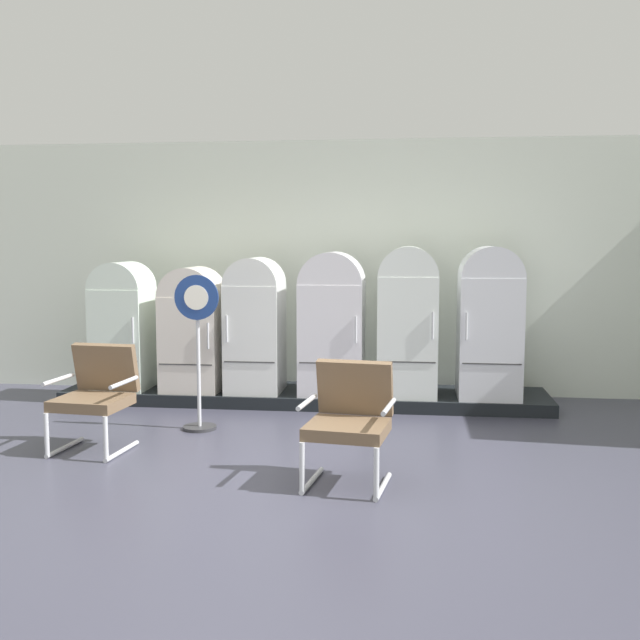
{
  "coord_description": "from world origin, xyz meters",
  "views": [
    {
      "loc": [
        1.15,
        -5.0,
        1.81
      ],
      "look_at": [
        0.21,
        2.75,
        0.95
      ],
      "focal_mm": 41.58,
      "sensor_mm": 36.0,
      "label": 1
    }
  ],
  "objects_px": {
    "sign_stand": "(198,358)",
    "refrigerator_5": "(489,318)",
    "refrigerator_1": "(193,326)",
    "armchair_right": "(350,416)",
    "refrigerator_4": "(408,317)",
    "refrigerator_0": "(123,322)",
    "refrigerator_2": "(255,321)",
    "refrigerator_3": "(332,319)",
    "armchair_left": "(96,392)"
  },
  "relations": [
    {
      "from": "refrigerator_5",
      "to": "sign_stand",
      "type": "distance_m",
      "value": 3.07
    },
    {
      "from": "armchair_left",
      "to": "refrigerator_4",
      "type": "bearing_deg",
      "value": 36.14
    },
    {
      "from": "refrigerator_0",
      "to": "refrigerator_3",
      "type": "xyz_separation_m",
      "value": [
        2.35,
        0.03,
        0.06
      ]
    },
    {
      "from": "armchair_right",
      "to": "refrigerator_2",
      "type": "bearing_deg",
      "value": 115.97
    },
    {
      "from": "refrigerator_0",
      "to": "refrigerator_4",
      "type": "relative_size",
      "value": 0.89
    },
    {
      "from": "refrigerator_0",
      "to": "refrigerator_2",
      "type": "bearing_deg",
      "value": 0.3
    },
    {
      "from": "armchair_left",
      "to": "refrigerator_5",
      "type": "bearing_deg",
      "value": 28.95
    },
    {
      "from": "refrigerator_5",
      "to": "sign_stand",
      "type": "relative_size",
      "value": 1.08
    },
    {
      "from": "refrigerator_1",
      "to": "refrigerator_2",
      "type": "bearing_deg",
      "value": 0.47
    },
    {
      "from": "refrigerator_0",
      "to": "refrigerator_2",
      "type": "distance_m",
      "value": 1.5
    },
    {
      "from": "refrigerator_2",
      "to": "sign_stand",
      "type": "bearing_deg",
      "value": -104.29
    },
    {
      "from": "refrigerator_0",
      "to": "sign_stand",
      "type": "height_order",
      "value": "refrigerator_0"
    },
    {
      "from": "refrigerator_5",
      "to": "armchair_right",
      "type": "bearing_deg",
      "value": -116.33
    },
    {
      "from": "refrigerator_5",
      "to": "sign_stand",
      "type": "xyz_separation_m",
      "value": [
        -2.82,
        -1.19,
        -0.29
      ]
    },
    {
      "from": "refrigerator_3",
      "to": "refrigerator_4",
      "type": "height_order",
      "value": "refrigerator_4"
    },
    {
      "from": "refrigerator_5",
      "to": "refrigerator_1",
      "type": "bearing_deg",
      "value": -179.77
    },
    {
      "from": "refrigerator_5",
      "to": "armchair_left",
      "type": "bearing_deg",
      "value": -151.05
    },
    {
      "from": "armchair_right",
      "to": "sign_stand",
      "type": "distance_m",
      "value": 2.08
    },
    {
      "from": "refrigerator_3",
      "to": "sign_stand",
      "type": "distance_m",
      "value": 1.68
    },
    {
      "from": "refrigerator_0",
      "to": "sign_stand",
      "type": "relative_size",
      "value": 0.96
    },
    {
      "from": "refrigerator_2",
      "to": "armchair_right",
      "type": "distance_m",
      "value": 2.87
    },
    {
      "from": "armchair_left",
      "to": "armchair_right",
      "type": "height_order",
      "value": "same"
    },
    {
      "from": "refrigerator_4",
      "to": "refrigerator_5",
      "type": "bearing_deg",
      "value": 0.27
    },
    {
      "from": "refrigerator_2",
      "to": "refrigerator_5",
      "type": "xyz_separation_m",
      "value": [
        2.51,
        0.01,
        0.07
      ]
    },
    {
      "from": "refrigerator_1",
      "to": "refrigerator_4",
      "type": "relative_size",
      "value": 0.86
    },
    {
      "from": "refrigerator_4",
      "to": "refrigerator_5",
      "type": "xyz_separation_m",
      "value": [
        0.85,
        0.0,
        0.0
      ]
    },
    {
      "from": "armchair_left",
      "to": "refrigerator_0",
      "type": "bearing_deg",
      "value": 105.03
    },
    {
      "from": "refrigerator_1",
      "to": "armchair_left",
      "type": "bearing_deg",
      "value": -98.54
    },
    {
      "from": "sign_stand",
      "to": "refrigerator_5",
      "type": "bearing_deg",
      "value": 22.92
    },
    {
      "from": "refrigerator_1",
      "to": "sign_stand",
      "type": "bearing_deg",
      "value": -71.46
    },
    {
      "from": "refrigerator_4",
      "to": "sign_stand",
      "type": "relative_size",
      "value": 1.08
    },
    {
      "from": "armchair_right",
      "to": "sign_stand",
      "type": "relative_size",
      "value": 0.61
    },
    {
      "from": "refrigerator_1",
      "to": "refrigerator_5",
      "type": "height_order",
      "value": "refrigerator_5"
    },
    {
      "from": "refrigerator_1",
      "to": "armchair_left",
      "type": "relative_size",
      "value": 1.52
    },
    {
      "from": "refrigerator_1",
      "to": "armchair_right",
      "type": "bearing_deg",
      "value": -52.73
    },
    {
      "from": "refrigerator_3",
      "to": "armchair_left",
      "type": "xyz_separation_m",
      "value": [
        -1.83,
        -1.95,
        -0.44
      ]
    },
    {
      "from": "refrigerator_2",
      "to": "refrigerator_3",
      "type": "bearing_deg",
      "value": 1.46
    },
    {
      "from": "armchair_right",
      "to": "refrigerator_0",
      "type": "bearing_deg",
      "value": 137.13
    },
    {
      "from": "armchair_left",
      "to": "refrigerator_2",
      "type": "bearing_deg",
      "value": 62.95
    },
    {
      "from": "refrigerator_2",
      "to": "refrigerator_3",
      "type": "xyz_separation_m",
      "value": [
        0.85,
        0.02,
        0.03
      ]
    },
    {
      "from": "armchair_left",
      "to": "armchair_right",
      "type": "xyz_separation_m",
      "value": [
        2.23,
        -0.63,
        0.0
      ]
    },
    {
      "from": "refrigerator_1",
      "to": "refrigerator_4",
      "type": "xyz_separation_m",
      "value": [
        2.36,
        0.01,
        0.13
      ]
    },
    {
      "from": "refrigerator_1",
      "to": "armchair_left",
      "type": "xyz_separation_m",
      "value": [
        -0.29,
        -1.92,
        -0.35
      ]
    },
    {
      "from": "armchair_right",
      "to": "sign_stand",
      "type": "height_order",
      "value": "sign_stand"
    },
    {
      "from": "refrigerator_3",
      "to": "sign_stand",
      "type": "height_order",
      "value": "refrigerator_3"
    },
    {
      "from": "refrigerator_2",
      "to": "refrigerator_3",
      "type": "distance_m",
      "value": 0.85
    },
    {
      "from": "refrigerator_0",
      "to": "sign_stand",
      "type": "distance_m",
      "value": 1.69
    },
    {
      "from": "refrigerator_4",
      "to": "sign_stand",
      "type": "xyz_separation_m",
      "value": [
        -1.96,
        -1.19,
        -0.29
      ]
    },
    {
      "from": "refrigerator_0",
      "to": "armchair_left",
      "type": "bearing_deg",
      "value": -74.97
    },
    {
      "from": "refrigerator_1",
      "to": "refrigerator_4",
      "type": "height_order",
      "value": "refrigerator_4"
    }
  ]
}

